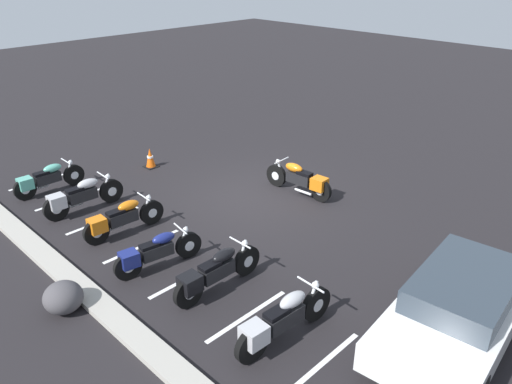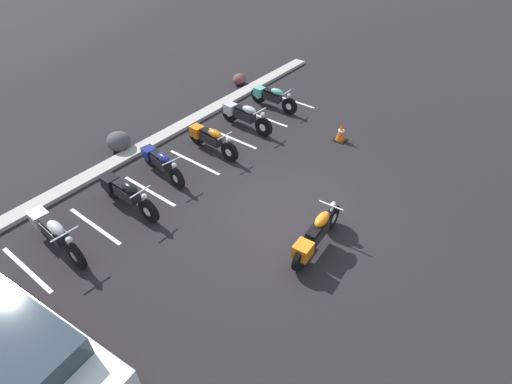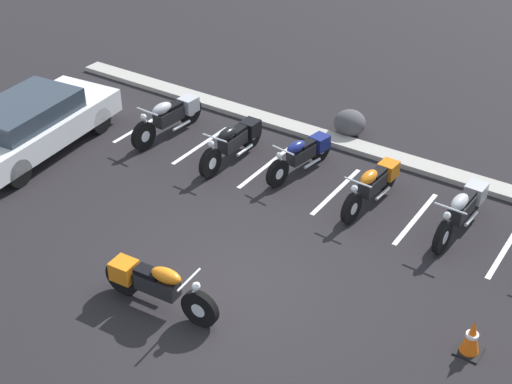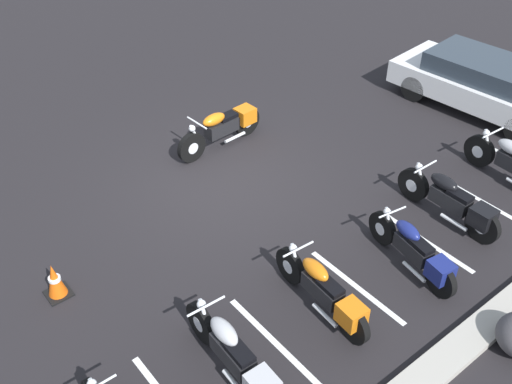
# 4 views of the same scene
# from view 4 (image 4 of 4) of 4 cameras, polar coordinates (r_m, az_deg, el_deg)

# --- Properties ---
(ground) EXTENTS (60.00, 60.00, 0.00)m
(ground) POSITION_cam_4_polar(r_m,az_deg,el_deg) (12.35, -3.15, 1.00)
(ground) COLOR black
(motorcycle_orange_featured) EXTENTS (2.26, 0.63, 0.89)m
(motorcycle_orange_featured) POSITION_cam_4_polar(r_m,az_deg,el_deg) (13.23, -3.08, 6.22)
(motorcycle_orange_featured) COLOR black
(motorcycle_orange_featured) RESTS_ON ground
(parked_bike_1) EXTENTS (0.63, 2.26, 0.89)m
(parked_bike_1) POSITION_cam_4_polar(r_m,az_deg,el_deg) (11.62, 18.24, -0.90)
(parked_bike_1) COLOR black
(parked_bike_1) RESTS_ON ground
(parked_bike_2) EXTENTS (0.69, 2.09, 0.83)m
(parked_bike_2) POSITION_cam_4_polar(r_m,az_deg,el_deg) (10.44, 14.94, -5.46)
(parked_bike_2) COLOR black
(parked_bike_2) RESTS_ON ground
(parked_bike_3) EXTENTS (0.61, 2.17, 0.85)m
(parked_bike_3) POSITION_cam_4_polar(r_m,az_deg,el_deg) (9.48, 6.58, -9.45)
(parked_bike_3) COLOR black
(parked_bike_3) RESTS_ON ground
(parked_bike_4) EXTENTS (0.63, 2.26, 0.89)m
(parked_bike_4) POSITION_cam_4_polar(r_m,az_deg,el_deg) (8.62, -1.97, -15.47)
(parked_bike_4) COLOR black
(parked_bike_4) RESTS_ON ground
(car_white) EXTENTS (2.22, 4.46, 1.29)m
(car_white) POSITION_cam_4_polar(r_m,az_deg,el_deg) (15.56, 20.79, 9.71)
(car_white) COLOR black
(car_white) RESTS_ON ground
(concrete_curb) EXTENTS (18.00, 0.50, 0.12)m
(concrete_curb) POSITION_cam_4_polar(r_m,az_deg,el_deg) (9.57, 18.00, -14.66)
(concrete_curb) COLOR #A8A399
(concrete_curb) RESTS_ON ground
(traffic_cone) EXTENTS (0.40, 0.40, 0.65)m
(traffic_cone) POSITION_cam_4_polar(r_m,az_deg,el_deg) (10.31, -18.59, -8.04)
(traffic_cone) COLOR black
(traffic_cone) RESTS_ON ground
(stall_line_1) EXTENTS (0.10, 2.10, 0.00)m
(stall_line_1) POSITION_cam_4_polar(r_m,az_deg,el_deg) (12.62, 20.84, -0.88)
(stall_line_1) COLOR white
(stall_line_1) RESTS_ON ground
(stall_line_2) EXTENTS (0.10, 2.10, 0.00)m
(stall_line_2) POSITION_cam_4_polar(r_m,az_deg,el_deg) (11.36, 15.80, -4.48)
(stall_line_2) COLOR white
(stall_line_2) RESTS_ON ground
(stall_line_3) EXTENTS (0.10, 2.10, 0.00)m
(stall_line_3) POSITION_cam_4_polar(r_m,az_deg,el_deg) (10.26, 9.52, -8.85)
(stall_line_3) COLOR white
(stall_line_3) RESTS_ON ground
(stall_line_4) EXTENTS (0.10, 2.10, 0.00)m
(stall_line_4) POSITION_cam_4_polar(r_m,az_deg,el_deg) (9.38, 1.69, -14.01)
(stall_line_4) COLOR white
(stall_line_4) RESTS_ON ground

